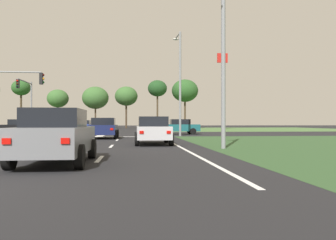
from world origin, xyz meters
TOP-DOWN VIEW (x-y plane):
  - ground_plane at (0.00, 30.00)m, footprint 200.00×200.00m
  - grass_verge_far_right at (25.50, 54.50)m, footprint 35.00×35.00m
  - median_island_near at (0.00, 11.00)m, footprint 1.20×22.00m
  - median_island_far at (0.00, 55.00)m, footprint 1.20×36.00m
  - lane_dash_near at (3.50, 5.49)m, footprint 0.14×2.00m
  - lane_dash_second at (3.50, 11.49)m, footprint 0.14×2.00m
  - lane_dash_third at (3.50, 17.49)m, footprint 0.14×2.00m
  - edge_line_right at (6.85, 12.00)m, footprint 0.14×24.00m
  - stop_bar_near at (3.80, 23.00)m, footprint 6.40×0.50m
  - crosswalk_bar_near at (-6.40, 24.80)m, footprint 0.70×2.80m
  - crosswalk_bar_second at (-5.25, 24.80)m, footprint 0.70×2.80m
  - crosswalk_bar_third at (-4.10, 24.80)m, footprint 0.70×2.80m
  - crosswalk_bar_fourth at (-2.95, 24.80)m, footprint 0.70×2.80m
  - crosswalk_bar_fifth at (-1.80, 24.80)m, footprint 0.70×2.80m
  - crosswalk_bar_sixth at (-0.65, 24.80)m, footprint 0.70×2.80m
  - crosswalk_bar_seventh at (0.50, 24.80)m, footprint 0.70×2.80m
  - crosswalk_bar_eighth at (1.65, 24.80)m, footprint 0.70×2.80m
  - car_silver_near at (5.65, 12.88)m, footprint 1.96×4.36m
  - car_teal_second at (9.17, 28.51)m, footprint 4.20×2.09m
  - car_navy_third at (2.39, 20.09)m, footprint 2.08×4.17m
  - car_grey_fourth at (2.37, 4.39)m, footprint 1.95×4.24m
  - car_black_sixth at (-6.38, 29.24)m, footprint 4.35×1.97m
  - car_blue_seventh at (-2.21, 42.45)m, footprint 1.99×4.44m
  - car_maroon_eighth at (-2.38, 60.97)m, footprint 2.09×4.46m
  - traffic_signal_near_left at (-5.81, 23.40)m, footprint 4.93×0.32m
  - traffic_signal_far_left at (-7.60, 34.79)m, footprint 0.32×5.18m
  - street_lamp_near at (8.59, 9.29)m, footprint 1.28×1.77m
  - street_lamp_second at (8.67, 24.15)m, footprint 0.56×2.16m
  - pedestrian_at_median at (-0.06, 43.26)m, footprint 0.34×0.34m
  - fastfood_pole_sign at (19.78, 51.54)m, footprint 1.80×0.40m
  - treeline_second at (-16.81, 62.02)m, footprint 3.49×3.49m
  - treeline_third at (-9.54, 60.11)m, footprint 3.96×3.96m
  - treeline_fourth at (-2.66, 60.67)m, footprint 5.01×5.01m
  - treeline_fifth at (3.13, 64.19)m, footprint 4.61×4.61m
  - treeline_sixth at (9.19, 59.85)m, footprint 3.69×3.69m
  - treeline_seventh at (14.99, 62.73)m, footprint 5.35×5.35m

SIDE VIEW (x-z plane):
  - ground_plane at x=0.00m, z-range 0.00..0.00m
  - grass_verge_far_right at x=25.50m, z-range 0.00..0.01m
  - lane_dash_near at x=3.50m, z-range 0.00..0.01m
  - lane_dash_second at x=3.50m, z-range 0.00..0.01m
  - lane_dash_third at x=3.50m, z-range 0.00..0.01m
  - edge_line_right at x=6.85m, z-range 0.00..0.01m
  - stop_bar_near at x=3.80m, z-range 0.00..0.01m
  - crosswalk_bar_near at x=-6.40m, z-range 0.00..0.01m
  - crosswalk_bar_second at x=-5.25m, z-range 0.00..0.01m
  - crosswalk_bar_third at x=-4.10m, z-range 0.00..0.01m
  - crosswalk_bar_fourth at x=-2.95m, z-range 0.00..0.01m
  - crosswalk_bar_fifth at x=-1.80m, z-range 0.00..0.01m
  - crosswalk_bar_sixth at x=-0.65m, z-range 0.00..0.01m
  - crosswalk_bar_seventh at x=0.50m, z-range 0.00..0.01m
  - crosswalk_bar_eighth at x=1.65m, z-range 0.00..0.01m
  - median_island_near at x=0.00m, z-range 0.00..0.14m
  - median_island_far at x=0.00m, z-range 0.00..0.14m
  - car_black_sixth at x=-6.38m, z-range 0.02..1.52m
  - car_blue_seventh at x=-2.21m, z-range 0.02..1.52m
  - car_silver_near at x=5.65m, z-range 0.02..1.52m
  - car_maroon_eighth at x=-2.38m, z-range 0.02..1.52m
  - car_teal_second at x=9.17m, z-range 0.02..1.54m
  - car_navy_third at x=2.39m, z-range 0.02..1.55m
  - car_grey_fourth at x=2.37m, z-range 0.01..1.60m
  - pedestrian_at_median at x=-0.06m, z-range 0.33..2.07m
  - traffic_signal_near_left at x=-5.81m, z-range 1.08..6.68m
  - traffic_signal_far_left at x=-7.60m, z-range 1.16..7.23m
  - street_lamp_near at x=8.59m, z-range 0.51..8.61m
  - street_lamp_second at x=8.67m, z-range 0.54..9.73m
  - treeline_third at x=-9.54m, z-range 1.98..9.38m
  - treeline_fourth at x=-2.66m, z-range 1.89..9.95m
  - treeline_fifth at x=3.13m, z-range 2.27..10.78m
  - treeline_seventh at x=14.99m, z-range 2.65..12.57m
  - treeline_sixth at x=9.19m, z-range 3.03..12.37m
  - treeline_second at x=-16.81m, z-range 3.07..12.42m
  - fastfood_pole_sign at x=19.78m, z-range 2.88..15.94m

